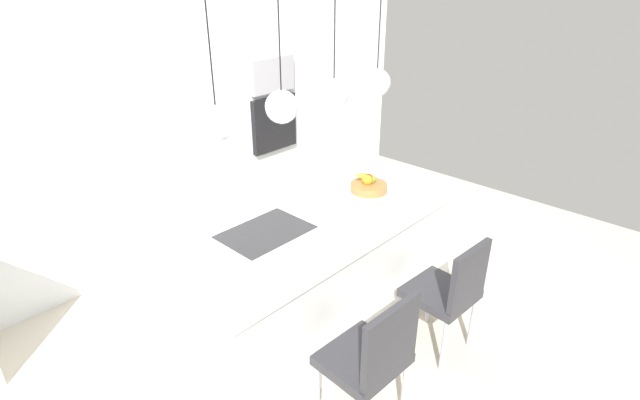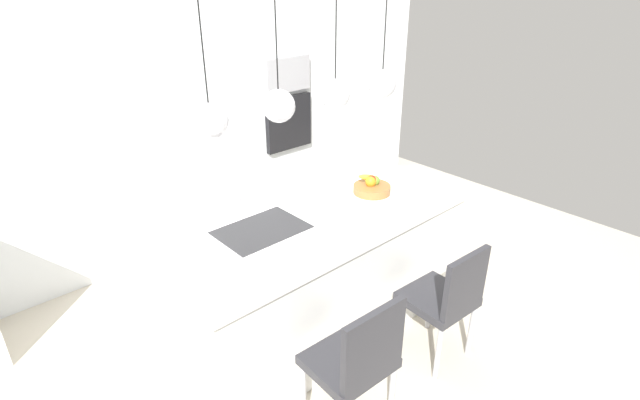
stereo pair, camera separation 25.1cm
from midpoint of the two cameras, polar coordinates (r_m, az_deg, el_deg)
The scene contains 14 objects.
floor at distance 3.87m, azimuth 0.78°, elevation -13.74°, with size 6.60×6.60×0.00m, color beige.
back_wall at distance 4.49m, azimuth -13.82°, elevation 10.02°, with size 6.00×0.10×2.60m, color white.
kitchen_island at distance 3.59m, azimuth 0.83°, elevation -7.93°, with size 2.26×1.15×0.93m.
sink_basin at distance 3.12m, azimuth -4.65°, elevation -3.65°, with size 0.56×0.40×0.02m, color #2D2D30.
faucet at distance 3.21m, azimuth -7.08°, elevation 0.04°, with size 0.02×0.17×0.22m.
fruit_bowl at distance 3.65m, azimuth 8.11°, elevation 1.56°, with size 0.28×0.28×0.15m.
microwave at distance 4.98m, azimuth -2.47°, elevation 14.66°, with size 0.54×0.08×0.34m, color #9E9EA3.
oven at distance 5.10m, azimuth -2.36°, elevation 9.13°, with size 0.56×0.08×0.56m, color black.
chair_near at distance 2.81m, azimuth 7.08°, elevation -18.29°, with size 0.47×0.43×0.91m.
chair_middle at distance 3.37m, azimuth 16.81°, elevation -11.03°, with size 0.44×0.45×0.89m.
pendant_light_left at distance 2.67m, azimuth -10.26°, elevation 9.21°, with size 0.20×0.20×0.80m.
pendant_light_center_left at distance 2.93m, azimuth -2.43°, elevation 11.07°, with size 0.20×0.20×0.80m.
pendant_light_center_right at distance 3.24m, azimuth 4.07°, elevation 12.44°, with size 0.20×0.20×0.80m.
pendant_light_right at distance 3.58m, azimuth 9.43°, elevation 13.45°, with size 0.20×0.20×0.80m.
Camera 2 is at (-1.96, -2.27, 2.45)m, focal length 27.01 mm.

